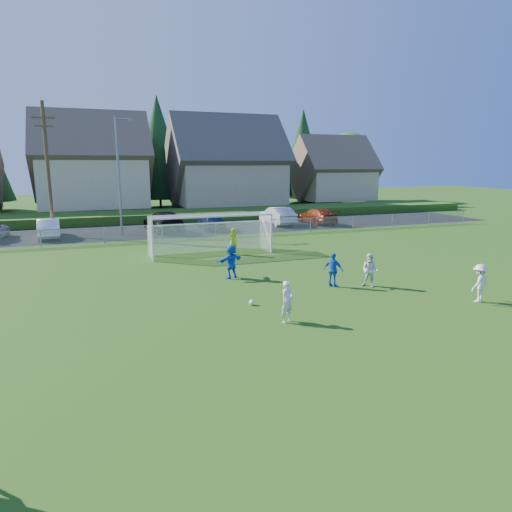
{
  "coord_description": "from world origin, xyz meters",
  "views": [
    {
      "loc": [
        -7.11,
        -10.93,
        5.52
      ],
      "look_at": [
        0.0,
        8.0,
        1.4
      ],
      "focal_mm": 32.0,
      "sensor_mm": 36.0,
      "label": 1
    }
  ],
  "objects_px": {
    "player_blue_b": "(231,261)",
    "goalkeeper": "(233,241)",
    "car_g": "(317,216)",
    "soccer_ball": "(252,303)",
    "soccer_goal": "(210,228)",
    "car_d": "(164,221)",
    "player_white_a": "(287,302)",
    "player_blue_a": "(333,270)",
    "car_b": "(49,228)",
    "player_white_b": "(370,270)",
    "car_f": "(278,216)",
    "player_white_c": "(479,283)",
    "car_e": "(211,221)"
  },
  "relations": [
    {
      "from": "car_e",
      "to": "car_b",
      "type": "bearing_deg",
      "value": 1.32
    },
    {
      "from": "player_blue_b",
      "to": "goalkeeper",
      "type": "height_order",
      "value": "player_blue_b"
    },
    {
      "from": "soccer_ball",
      "to": "soccer_goal",
      "type": "xyz_separation_m",
      "value": [
        1.18,
        10.71,
        1.52
      ]
    },
    {
      "from": "player_white_b",
      "to": "player_blue_a",
      "type": "relative_size",
      "value": 1.0
    },
    {
      "from": "goalkeeper",
      "to": "player_blue_a",
      "type": "bearing_deg",
      "value": 93.67
    },
    {
      "from": "player_white_c",
      "to": "goalkeeper",
      "type": "xyz_separation_m",
      "value": [
        -6.36,
        12.75,
        0.05
      ]
    },
    {
      "from": "player_white_b",
      "to": "car_d",
      "type": "relative_size",
      "value": 0.27
    },
    {
      "from": "player_white_c",
      "to": "car_g",
      "type": "height_order",
      "value": "player_white_c"
    },
    {
      "from": "car_f",
      "to": "car_g",
      "type": "distance_m",
      "value": 3.74
    },
    {
      "from": "car_f",
      "to": "car_g",
      "type": "bearing_deg",
      "value": 168.93
    },
    {
      "from": "goalkeeper",
      "to": "soccer_ball",
      "type": "bearing_deg",
      "value": 66.94
    },
    {
      "from": "car_f",
      "to": "car_d",
      "type": "bearing_deg",
      "value": 2.08
    },
    {
      "from": "player_blue_a",
      "to": "player_white_a",
      "type": "bearing_deg",
      "value": 92.18
    },
    {
      "from": "player_white_a",
      "to": "goalkeeper",
      "type": "relative_size",
      "value": 0.9
    },
    {
      "from": "soccer_ball",
      "to": "car_b",
      "type": "bearing_deg",
      "value": 112.18
    },
    {
      "from": "car_g",
      "to": "player_blue_b",
      "type": "bearing_deg",
      "value": 46.73
    },
    {
      "from": "player_white_a",
      "to": "car_g",
      "type": "relative_size",
      "value": 0.3
    },
    {
      "from": "player_blue_b",
      "to": "car_f",
      "type": "height_order",
      "value": "player_blue_b"
    },
    {
      "from": "car_e",
      "to": "soccer_ball",
      "type": "bearing_deg",
      "value": 81.01
    },
    {
      "from": "player_white_a",
      "to": "player_blue_b",
      "type": "bearing_deg",
      "value": 64.87
    },
    {
      "from": "car_b",
      "to": "player_white_a",
      "type": "bearing_deg",
      "value": 108.08
    },
    {
      "from": "soccer_ball",
      "to": "car_f",
      "type": "relative_size",
      "value": 0.04
    },
    {
      "from": "player_white_b",
      "to": "player_blue_a",
      "type": "xyz_separation_m",
      "value": [
        -1.52,
        0.64,
        0.0
      ]
    },
    {
      "from": "player_white_b",
      "to": "car_f",
      "type": "distance_m",
      "value": 21.74
    },
    {
      "from": "player_white_b",
      "to": "car_e",
      "type": "relative_size",
      "value": 0.36
    },
    {
      "from": "player_white_a",
      "to": "car_d",
      "type": "height_order",
      "value": "car_d"
    },
    {
      "from": "player_white_b",
      "to": "car_e",
      "type": "bearing_deg",
      "value": 147.23
    },
    {
      "from": "player_white_b",
      "to": "goalkeeper",
      "type": "xyz_separation_m",
      "value": [
        -3.53,
        9.28,
        0.06
      ]
    },
    {
      "from": "soccer_ball",
      "to": "player_white_b",
      "type": "xyz_separation_m",
      "value": [
        5.95,
        0.7,
        0.66
      ]
    },
    {
      "from": "player_blue_b",
      "to": "player_blue_a",
      "type": "bearing_deg",
      "value": 117.16
    },
    {
      "from": "soccer_goal",
      "to": "car_f",
      "type": "bearing_deg",
      "value": 50.21
    },
    {
      "from": "player_white_c",
      "to": "car_d",
      "type": "relative_size",
      "value": 0.27
    },
    {
      "from": "car_d",
      "to": "car_g",
      "type": "height_order",
      "value": "car_d"
    },
    {
      "from": "player_blue_b",
      "to": "soccer_goal",
      "type": "distance_m",
      "value": 6.32
    },
    {
      "from": "player_white_a",
      "to": "player_blue_b",
      "type": "height_order",
      "value": "player_blue_b"
    },
    {
      "from": "player_white_c",
      "to": "car_b",
      "type": "height_order",
      "value": "player_white_c"
    },
    {
      "from": "player_blue_a",
      "to": "car_b",
      "type": "bearing_deg",
      "value": -6.97
    },
    {
      "from": "car_d",
      "to": "car_f",
      "type": "relative_size",
      "value": 1.15
    },
    {
      "from": "player_blue_a",
      "to": "car_e",
      "type": "height_order",
      "value": "player_blue_a"
    },
    {
      "from": "player_white_c",
      "to": "player_blue_a",
      "type": "relative_size",
      "value": 1.0
    },
    {
      "from": "player_blue_a",
      "to": "car_b",
      "type": "xyz_separation_m",
      "value": [
        -13.01,
        19.72,
        -0.06
      ]
    },
    {
      "from": "car_d",
      "to": "player_white_a",
      "type": "bearing_deg",
      "value": 84.61
    },
    {
      "from": "player_white_b",
      "to": "car_d",
      "type": "xyz_separation_m",
      "value": [
        -5.88,
        20.72,
        0.05
      ]
    },
    {
      "from": "player_blue_a",
      "to": "player_blue_b",
      "type": "height_order",
      "value": "player_blue_b"
    },
    {
      "from": "car_g",
      "to": "soccer_ball",
      "type": "bearing_deg",
      "value": 52.08
    },
    {
      "from": "car_e",
      "to": "goalkeeper",
      "type": "bearing_deg",
      "value": 83.61
    },
    {
      "from": "player_white_a",
      "to": "car_b",
      "type": "xyz_separation_m",
      "value": [
        -9.09,
        23.33,
        -0.02
      ]
    },
    {
      "from": "player_blue_a",
      "to": "soccer_goal",
      "type": "bearing_deg",
      "value": -21.29
    },
    {
      "from": "player_white_c",
      "to": "car_f",
      "type": "xyz_separation_m",
      "value": [
        1.76,
        24.72,
        0.04
      ]
    },
    {
      "from": "player_white_a",
      "to": "player_white_b",
      "type": "height_order",
      "value": "player_white_b"
    }
  ]
}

